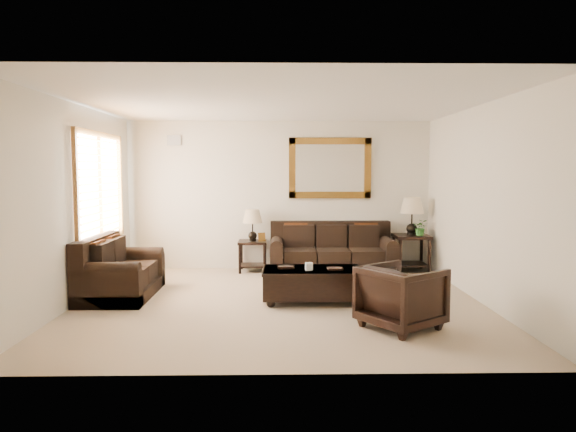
{
  "coord_description": "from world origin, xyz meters",
  "views": [
    {
      "loc": [
        -0.01,
        -6.9,
        1.79
      ],
      "look_at": [
        0.13,
        0.6,
        1.14
      ],
      "focal_mm": 32.0,
      "sensor_mm": 36.0,
      "label": 1
    }
  ],
  "objects_px": {
    "sofa": "(332,255)",
    "coffee_table": "(312,281)",
    "end_table_left": "(253,231)",
    "loveseat": "(117,274)",
    "armchair": "(401,294)",
    "end_table_right": "(412,223)"
  },
  "relations": [
    {
      "from": "loveseat",
      "to": "end_table_right",
      "type": "xyz_separation_m",
      "value": [
        4.69,
        1.75,
        0.55
      ]
    },
    {
      "from": "sofa",
      "to": "coffee_table",
      "type": "height_order",
      "value": "sofa"
    },
    {
      "from": "sofa",
      "to": "end_table_left",
      "type": "relative_size",
      "value": 1.95
    },
    {
      "from": "end_table_left",
      "to": "armchair",
      "type": "bearing_deg",
      "value": -61.15
    },
    {
      "from": "end_table_left",
      "to": "end_table_right",
      "type": "height_order",
      "value": "end_table_right"
    },
    {
      "from": "sofa",
      "to": "coffee_table",
      "type": "xyz_separation_m",
      "value": [
        -0.48,
        -2.05,
        -0.03
      ]
    },
    {
      "from": "end_table_right",
      "to": "end_table_left",
      "type": "bearing_deg",
      "value": 179.02
    },
    {
      "from": "armchair",
      "to": "loveseat",
      "type": "bearing_deg",
      "value": 31.47
    },
    {
      "from": "loveseat",
      "to": "armchair",
      "type": "bearing_deg",
      "value": -113.06
    },
    {
      "from": "end_table_left",
      "to": "coffee_table",
      "type": "bearing_deg",
      "value": -67.06
    },
    {
      "from": "end_table_left",
      "to": "coffee_table",
      "type": "distance_m",
      "value": 2.41
    },
    {
      "from": "end_table_left",
      "to": "loveseat",
      "type": "bearing_deg",
      "value": -135.87
    },
    {
      "from": "sofa",
      "to": "coffee_table",
      "type": "relative_size",
      "value": 1.59
    },
    {
      "from": "loveseat",
      "to": "armchair",
      "type": "distance_m",
      "value": 4.04
    },
    {
      "from": "end_table_left",
      "to": "end_table_right",
      "type": "distance_m",
      "value": 2.84
    },
    {
      "from": "loveseat",
      "to": "coffee_table",
      "type": "relative_size",
      "value": 1.13
    },
    {
      "from": "loveseat",
      "to": "coffee_table",
      "type": "distance_m",
      "value": 2.8
    },
    {
      "from": "loveseat",
      "to": "coffee_table",
      "type": "xyz_separation_m",
      "value": [
        2.78,
        -0.38,
        -0.03
      ]
    },
    {
      "from": "end_table_right",
      "to": "coffee_table",
      "type": "relative_size",
      "value": 0.98
    },
    {
      "from": "loveseat",
      "to": "end_table_right",
      "type": "bearing_deg",
      "value": -69.55
    },
    {
      "from": "sofa",
      "to": "end_table_right",
      "type": "xyz_separation_m",
      "value": [
        1.44,
        0.09,
        0.55
      ]
    },
    {
      "from": "end_table_right",
      "to": "armchair",
      "type": "height_order",
      "value": "end_table_right"
    }
  ]
}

